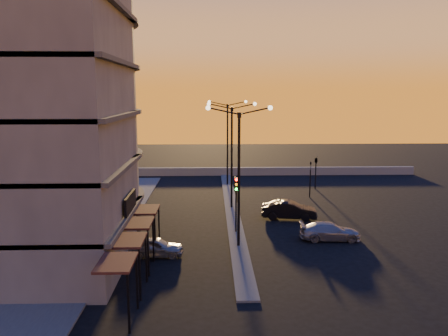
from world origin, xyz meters
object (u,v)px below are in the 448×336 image
traffic_light_main (236,196)px  car_wagon (330,231)px  car_hatchback (155,247)px  streetlamp_mid (232,147)px  car_sedan (289,210)px

traffic_light_main → car_wagon: size_ratio=1.00×
traffic_light_main → car_hatchback: bearing=-140.9°
streetlamp_mid → traffic_light_main: bearing=-90.0°
streetlamp_mid → car_sedan: bearing=-36.4°
streetlamp_mid → car_hatchback: size_ratio=2.66×
traffic_light_main → car_sedan: bearing=38.9°
traffic_light_main → car_sedan: (4.61, 3.72, -2.15)m
streetlamp_mid → car_hatchback: streetlamp_mid is taller
traffic_light_main → car_hatchback: 7.34m
traffic_light_main → car_wagon: (6.58, -1.57, -2.27)m
traffic_light_main → car_sedan: 6.30m
car_sedan → streetlamp_mid: bearing=62.2°
car_sedan → car_wagon: (1.97, -5.29, -0.12)m
streetlamp_mid → car_hatchback: 13.68m
streetlamp_mid → car_sedan: size_ratio=2.11×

